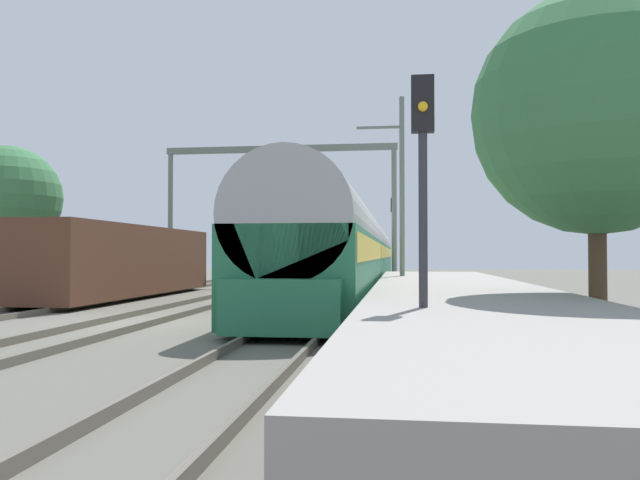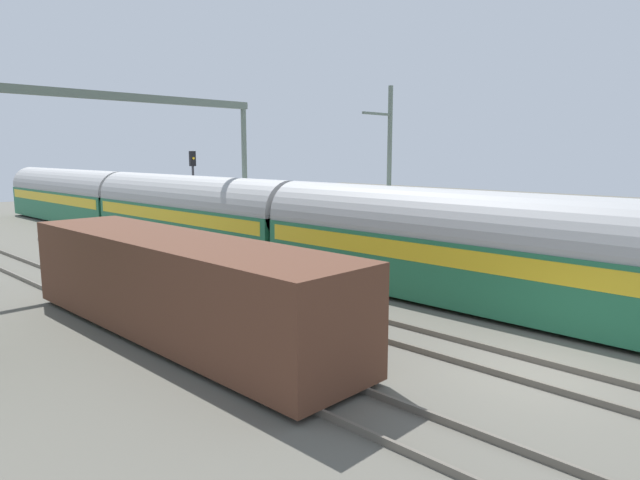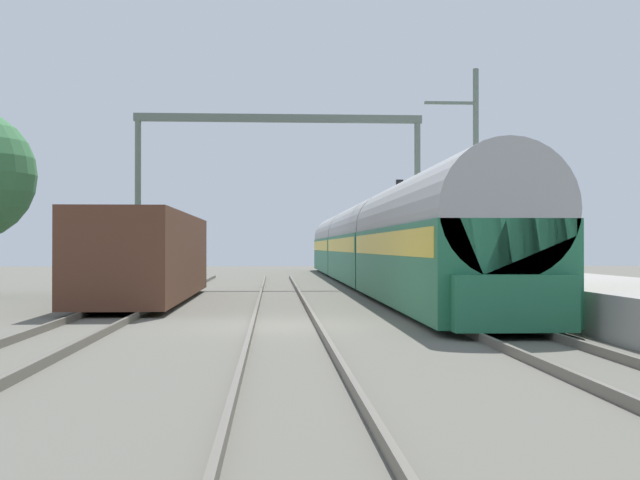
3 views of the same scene
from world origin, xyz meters
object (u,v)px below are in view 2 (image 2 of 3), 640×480
at_px(freight_car, 176,286).
at_px(catenary_gantry, 133,142).
at_px(passenger_train, 191,212).
at_px(railway_signal_far, 193,183).
at_px(person_crossing, 295,240).

height_order(freight_car, catenary_gantry, catenary_gantry).
bearing_deg(passenger_train, catenary_gantry, -152.85).
bearing_deg(catenary_gantry, railway_signal_far, 37.82).
height_order(passenger_train, freight_car, passenger_train).
bearing_deg(freight_car, person_crossing, 29.33).
xyz_separation_m(freight_car, catenary_gantry, (4.38, 10.44, 4.21)).
bearing_deg(passenger_train, person_crossing, -80.53).
xyz_separation_m(railway_signal_far, catenary_gantry, (-6.29, -4.88, 2.31)).
relative_size(passenger_train, person_crossing, 28.44).
height_order(freight_car, railway_signal_far, railway_signal_far).
bearing_deg(passenger_train, freight_car, -124.59).
height_order(passenger_train, railway_signal_far, railway_signal_far).
distance_m(passenger_train, freight_car, 15.42).
bearing_deg(railway_signal_far, passenger_train, -125.99).
relative_size(person_crossing, railway_signal_far, 0.33).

